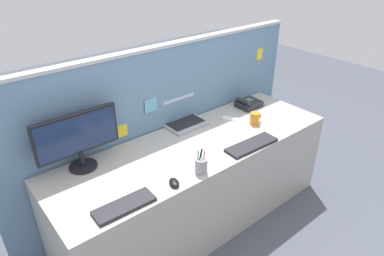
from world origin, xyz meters
name	(u,v)px	position (x,y,z in m)	size (l,w,h in m)	color
ground_plane	(196,217)	(0.00, 0.00, 0.00)	(10.00, 10.00, 0.00)	#4C515B
desk	(196,183)	(0.00, 0.00, 0.37)	(2.29, 0.74, 0.74)	#ADA89E
cubicle_divider	(165,127)	(0.00, 0.41, 0.71)	(2.73, 0.08, 1.41)	#6084A3
desktop_monitor	(78,137)	(-0.78, 0.27, 0.97)	(0.56, 0.19, 0.40)	black
laptop	(183,117)	(0.13, 0.34, 0.79)	(0.34, 0.25, 0.24)	#9EA0A8
desk_phone	(248,104)	(0.80, 0.21, 0.77)	(0.21, 0.18, 0.09)	#232328
keyboard_main	(124,206)	(-0.77, -0.27, 0.75)	(0.36, 0.13, 0.02)	#232328
keyboard_spare	(252,145)	(0.30, -0.28, 0.75)	(0.43, 0.14, 0.02)	#232328
computer_mouse_right_hand	(174,183)	(-0.42, -0.29, 0.75)	(0.06, 0.10, 0.03)	black
pen_cup	(201,165)	(-0.20, -0.29, 0.79)	(0.08, 0.08, 0.19)	#99999E
cell_phone_white_slab	(230,119)	(0.49, 0.14, 0.74)	(0.06, 0.13, 0.01)	silver
coffee_mug	(255,118)	(0.59, -0.05, 0.79)	(0.12, 0.08, 0.10)	orange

